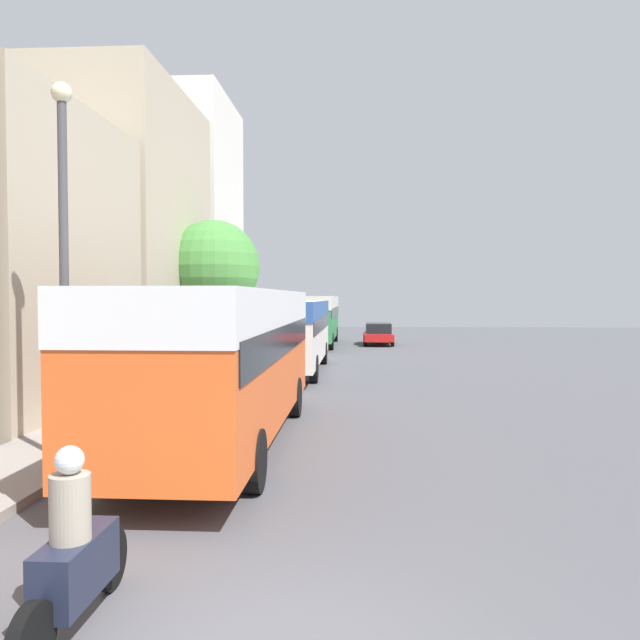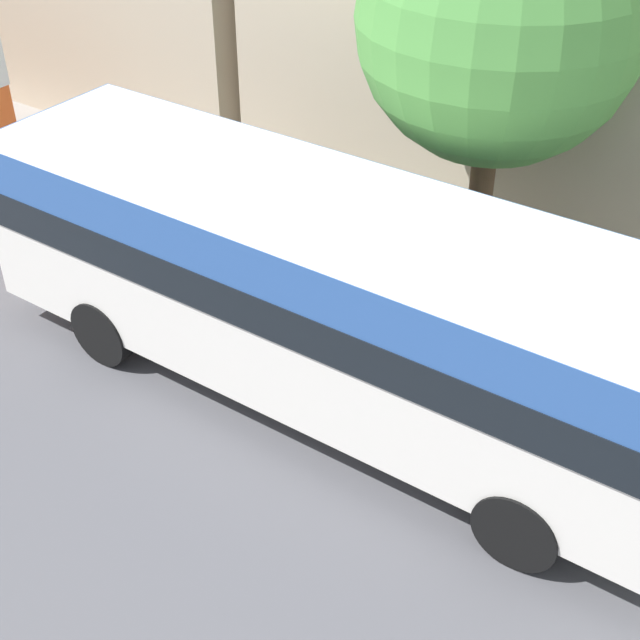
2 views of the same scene
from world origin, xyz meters
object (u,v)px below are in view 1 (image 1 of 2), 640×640
at_px(car_crossing, 378,333).
at_px(bus_following, 291,326).
at_px(bus_lead, 224,345).
at_px(motorcycle_behind_lead, 74,558).
at_px(bus_third_in_line, 316,314).
at_px(pedestrian_near_curb, 203,353).

bearing_deg(car_crossing, bus_following, 75.05).
relative_size(bus_lead, motorcycle_behind_lead, 4.52).
height_order(bus_following, car_crossing, bus_following).
height_order(bus_lead, car_crossing, bus_lead).
height_order(bus_following, bus_third_in_line, bus_third_in_line).
xyz_separation_m(motorcycle_behind_lead, pedestrian_near_curb, (-2.92, 16.30, 0.39)).
bearing_deg(pedestrian_near_curb, bus_following, 52.24).
bearing_deg(car_crossing, bus_third_in_line, 11.43).
relative_size(bus_following, motorcycle_behind_lead, 4.56).
bearing_deg(motorcycle_behind_lead, bus_third_in_line, 90.25).
relative_size(bus_lead, bus_third_in_line, 0.89).
height_order(bus_lead, bus_following, bus_lead).
bearing_deg(motorcycle_behind_lead, bus_lead, 91.60).
height_order(bus_lead, motorcycle_behind_lead, bus_lead).
xyz_separation_m(bus_third_in_line, car_crossing, (3.98, 0.81, -1.29)).
height_order(bus_third_in_line, car_crossing, bus_third_in_line).
bearing_deg(pedestrian_near_curb, bus_third_in_line, 81.15).
distance_m(bus_lead, car_crossing, 27.98).
relative_size(motorcycle_behind_lead, car_crossing, 0.49).
relative_size(bus_third_in_line, motorcycle_behind_lead, 5.07).
distance_m(motorcycle_behind_lead, car_crossing, 35.12).
xyz_separation_m(bus_lead, bus_following, (0.00, 12.56, -0.17)).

